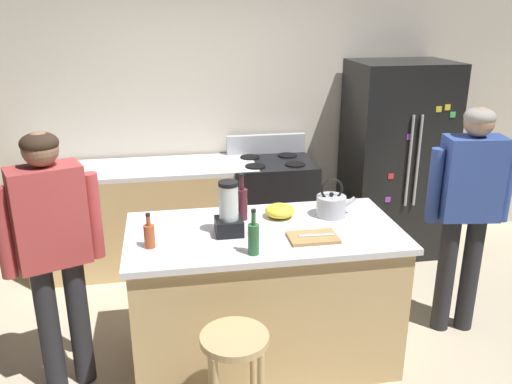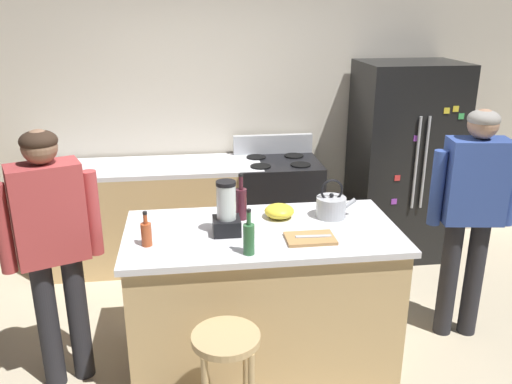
{
  "view_description": "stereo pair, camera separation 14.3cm",
  "coord_description": "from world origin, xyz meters",
  "px_view_note": "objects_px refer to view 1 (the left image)",
  "views": [
    {
      "loc": [
        -0.59,
        -3.07,
        2.32
      ],
      "look_at": [
        0.0,
        0.3,
        1.11
      ],
      "focal_mm": 37.46,
      "sensor_mm": 36.0,
      "label": 1
    },
    {
      "loc": [
        -0.45,
        -3.1,
        2.32
      ],
      "look_at": [
        0.0,
        0.3,
        1.11
      ],
      "focal_mm": 37.46,
      "sensor_mm": 36.0,
      "label": 2
    }
  ],
  "objects_px": {
    "stove_range": "(271,209)",
    "person_by_sink_right": "(468,201)",
    "bottle_cooking_sauce": "(149,235)",
    "cutting_board": "(313,237)",
    "kitchen_island": "(264,295)",
    "blender_appliance": "(229,212)",
    "bottle_olive_oil": "(254,238)",
    "mixing_bowl": "(280,211)",
    "bottle_wine": "(242,203)",
    "tea_kettle": "(331,205)",
    "person_by_island_left": "(53,241)",
    "bar_stool": "(235,362)",
    "refrigerator": "(395,160)",
    "chef_knife": "(316,235)"
  },
  "relations": [
    {
      "from": "stove_range",
      "to": "person_by_sink_right",
      "type": "height_order",
      "value": "person_by_sink_right"
    },
    {
      "from": "person_by_sink_right",
      "to": "bottle_cooking_sauce",
      "type": "relative_size",
      "value": 7.77
    },
    {
      "from": "cutting_board",
      "to": "bottle_cooking_sauce",
      "type": "bearing_deg",
      "value": 177.02
    },
    {
      "from": "kitchen_island",
      "to": "bottle_cooking_sauce",
      "type": "bearing_deg",
      "value": -168.85
    },
    {
      "from": "blender_appliance",
      "to": "bottle_olive_oil",
      "type": "bearing_deg",
      "value": -71.32
    },
    {
      "from": "mixing_bowl",
      "to": "cutting_board",
      "type": "distance_m",
      "value": 0.4
    },
    {
      "from": "bottle_wine",
      "to": "tea_kettle",
      "type": "relative_size",
      "value": 1.15
    },
    {
      "from": "person_by_island_left",
      "to": "person_by_sink_right",
      "type": "distance_m",
      "value": 2.75
    },
    {
      "from": "bar_stool",
      "to": "bottle_cooking_sauce",
      "type": "relative_size",
      "value": 3.29
    },
    {
      "from": "person_by_island_left",
      "to": "mixing_bowl",
      "type": "height_order",
      "value": "person_by_island_left"
    },
    {
      "from": "bar_stool",
      "to": "bottle_cooking_sauce",
      "type": "bearing_deg",
      "value": 124.43
    },
    {
      "from": "refrigerator",
      "to": "bottle_olive_oil",
      "type": "distance_m",
      "value": 2.49
    },
    {
      "from": "bottle_cooking_sauce",
      "to": "refrigerator",
      "type": "bearing_deg",
      "value": 35.89
    },
    {
      "from": "bottle_olive_oil",
      "to": "bottle_wine",
      "type": "bearing_deg",
      "value": 88.79
    },
    {
      "from": "bottle_wine",
      "to": "chef_knife",
      "type": "distance_m",
      "value": 0.57
    },
    {
      "from": "kitchen_island",
      "to": "stove_range",
      "type": "height_order",
      "value": "stove_range"
    },
    {
      "from": "stove_range",
      "to": "bottle_wine",
      "type": "height_order",
      "value": "bottle_wine"
    },
    {
      "from": "stove_range",
      "to": "mixing_bowl",
      "type": "height_order",
      "value": "stove_range"
    },
    {
      "from": "bottle_wine",
      "to": "cutting_board",
      "type": "bearing_deg",
      "value": -45.64
    },
    {
      "from": "stove_range",
      "to": "tea_kettle",
      "type": "distance_m",
      "value": 1.48
    },
    {
      "from": "person_by_island_left",
      "to": "bottle_olive_oil",
      "type": "relative_size",
      "value": 6.03
    },
    {
      "from": "refrigerator",
      "to": "chef_knife",
      "type": "distance_m",
      "value": 2.11
    },
    {
      "from": "blender_appliance",
      "to": "cutting_board",
      "type": "height_order",
      "value": "blender_appliance"
    },
    {
      "from": "bottle_cooking_sauce",
      "to": "person_by_sink_right",
      "type": "bearing_deg",
      "value": 6.4
    },
    {
      "from": "kitchen_island",
      "to": "refrigerator",
      "type": "relative_size",
      "value": 0.95
    },
    {
      "from": "bottle_cooking_sauce",
      "to": "cutting_board",
      "type": "height_order",
      "value": "bottle_cooking_sauce"
    },
    {
      "from": "bottle_olive_oil",
      "to": "tea_kettle",
      "type": "relative_size",
      "value": 1.0
    },
    {
      "from": "person_by_island_left",
      "to": "cutting_board",
      "type": "distance_m",
      "value": 1.55
    },
    {
      "from": "person_by_island_left",
      "to": "cutting_board",
      "type": "xyz_separation_m",
      "value": [
        1.54,
        -0.12,
        -0.04
      ]
    },
    {
      "from": "tea_kettle",
      "to": "blender_appliance",
      "type": "bearing_deg",
      "value": -165.86
    },
    {
      "from": "refrigerator",
      "to": "bottle_cooking_sauce",
      "type": "xyz_separation_m",
      "value": [
        -2.27,
        -1.64,
        0.12
      ]
    },
    {
      "from": "bar_stool",
      "to": "cutting_board",
      "type": "bearing_deg",
      "value": 44.69
    },
    {
      "from": "stove_range",
      "to": "mixing_bowl",
      "type": "xyz_separation_m",
      "value": [
        -0.22,
        -1.33,
        0.51
      ]
    },
    {
      "from": "kitchen_island",
      "to": "cutting_board",
      "type": "height_order",
      "value": "cutting_board"
    },
    {
      "from": "person_by_sink_right",
      "to": "bottle_wine",
      "type": "height_order",
      "value": "person_by_sink_right"
    },
    {
      "from": "bottle_cooking_sauce",
      "to": "cutting_board",
      "type": "bearing_deg",
      "value": -2.98
    },
    {
      "from": "person_by_island_left",
      "to": "blender_appliance",
      "type": "bearing_deg",
      "value": 2.36
    },
    {
      "from": "person_by_sink_right",
      "to": "blender_appliance",
      "type": "relative_size",
      "value": 4.88
    },
    {
      "from": "kitchen_island",
      "to": "bottle_cooking_sauce",
      "type": "xyz_separation_m",
      "value": [
        -0.71,
        -0.14,
        0.56
      ]
    },
    {
      "from": "bar_stool",
      "to": "tea_kettle",
      "type": "relative_size",
      "value": 2.58
    },
    {
      "from": "bottle_wine",
      "to": "person_by_island_left",
      "type": "bearing_deg",
      "value": -166.97
    },
    {
      "from": "person_by_island_left",
      "to": "bottle_cooking_sauce",
      "type": "distance_m",
      "value": 0.56
    },
    {
      "from": "stove_range",
      "to": "person_by_sink_right",
      "type": "bearing_deg",
      "value": -52.03
    },
    {
      "from": "bar_stool",
      "to": "bottle_wine",
      "type": "xyz_separation_m",
      "value": [
        0.18,
        0.95,
        0.53
      ]
    },
    {
      "from": "kitchen_island",
      "to": "bar_stool",
      "type": "bearing_deg",
      "value": -111.5
    },
    {
      "from": "person_by_sink_right",
      "to": "chef_knife",
      "type": "height_order",
      "value": "person_by_sink_right"
    },
    {
      "from": "blender_appliance",
      "to": "tea_kettle",
      "type": "xyz_separation_m",
      "value": [
        0.72,
        0.18,
        -0.07
      ]
    },
    {
      "from": "mixing_bowl",
      "to": "bottle_wine",
      "type": "bearing_deg",
      "value": 178.3
    },
    {
      "from": "person_by_sink_right",
      "to": "bar_stool",
      "type": "xyz_separation_m",
      "value": [
        -1.77,
        -0.85,
        -0.47
      ]
    },
    {
      "from": "blender_appliance",
      "to": "bottle_olive_oil",
      "type": "distance_m",
      "value": 0.33
    }
  ]
}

